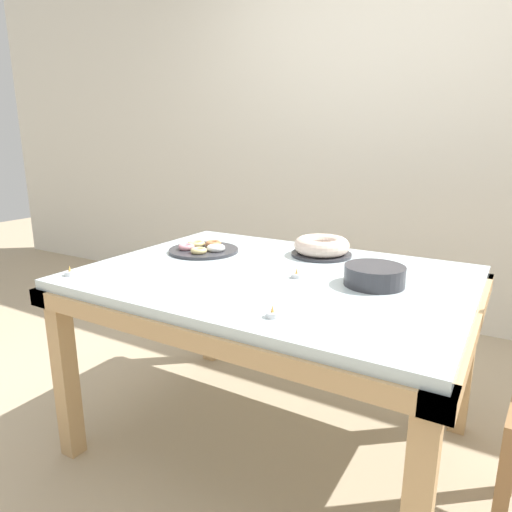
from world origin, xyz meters
TOP-DOWN VIEW (x-y plane):
  - ground_plane at (0.00, 0.00)m, footprint 12.00×12.00m
  - wall_back at (0.00, 1.68)m, footprint 8.00×0.10m
  - dining_table at (0.00, 0.00)m, footprint 1.45×1.07m
  - cake_chocolate_round at (0.06, 0.33)m, footprint 0.26×0.26m
  - pastry_platter at (-0.43, 0.13)m, footprint 0.31×0.31m
  - plate_stack at (0.37, 0.04)m, footprint 0.21×0.21m
  - tealight_right_edge at (-0.64, -0.42)m, footprint 0.04×0.04m
  - tealight_near_cakes at (0.10, -0.02)m, footprint 0.04×0.04m
  - tealight_centre at (0.21, -0.40)m, footprint 0.04×0.04m

SIDE VIEW (x-z plane):
  - ground_plane at x=0.00m, z-range 0.00..0.00m
  - dining_table at x=0.00m, z-range 0.28..1.02m
  - tealight_right_edge at x=-0.64m, z-range 0.73..0.77m
  - tealight_near_cakes at x=0.10m, z-range 0.73..0.77m
  - tealight_centre at x=0.21m, z-range 0.73..0.77m
  - pastry_platter at x=-0.43m, z-range 0.73..0.77m
  - plate_stack at x=0.37m, z-range 0.74..0.81m
  - cake_chocolate_round at x=0.06m, z-range 0.74..0.82m
  - wall_back at x=0.00m, z-range 0.00..2.60m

